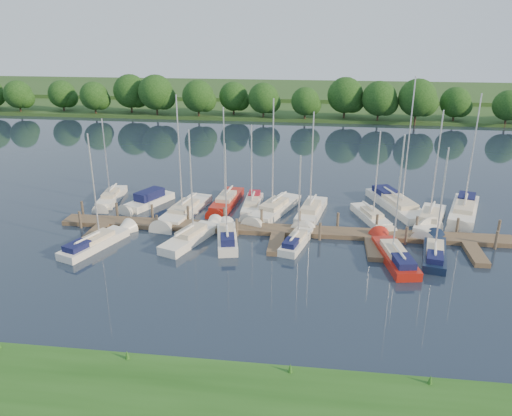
# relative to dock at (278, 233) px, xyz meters

# --- Properties ---
(ground) EXTENTS (260.00, 260.00, 0.00)m
(ground) POSITION_rel_dock_xyz_m (0.00, -7.31, -0.20)
(ground) COLOR #1A2434
(ground) RESTS_ON ground
(dock) EXTENTS (40.00, 6.00, 0.40)m
(dock) POSITION_rel_dock_xyz_m (0.00, 0.00, 0.00)
(dock) COLOR #503C2D
(dock) RESTS_ON ground
(mooring_pilings) EXTENTS (38.24, 2.84, 2.00)m
(mooring_pilings) POSITION_rel_dock_xyz_m (0.00, 1.13, 0.40)
(mooring_pilings) COLOR #473D33
(mooring_pilings) RESTS_ON ground
(far_shore) EXTENTS (180.00, 30.00, 0.60)m
(far_shore) POSITION_rel_dock_xyz_m (0.00, 67.69, 0.10)
(far_shore) COLOR #24461B
(far_shore) RESTS_ON ground
(distant_hill) EXTENTS (220.00, 40.00, 1.40)m
(distant_hill) POSITION_rel_dock_xyz_m (0.00, 92.69, 0.50)
(distant_hill) COLOR #375826
(distant_hill) RESTS_ON ground
(treeline) EXTENTS (145.85, 9.26, 8.25)m
(treeline) POSITION_rel_dock_xyz_m (4.61, 55.11, 3.95)
(treeline) COLOR #38281C
(treeline) RESTS_ON ground
(sailboat_n_0) EXTENTS (2.26, 7.07, 9.09)m
(sailboat_n_0) POSITION_rel_dock_xyz_m (-18.12, 6.66, 0.08)
(sailboat_n_0) COLOR white
(sailboat_n_0) RESTS_ON ground
(motorboat) EXTENTS (4.03, 6.42, 1.91)m
(motorboat) POSITION_rel_dock_xyz_m (-13.84, 5.96, 0.18)
(motorboat) COLOR white
(motorboat) RESTS_ON ground
(sailboat_n_2) EXTENTS (3.66, 9.62, 11.97)m
(sailboat_n_2) POSITION_rel_dock_xyz_m (-9.57, 3.75, 0.07)
(sailboat_n_2) COLOR white
(sailboat_n_2) RESTS_ON ground
(sailboat_n_3) EXTENTS (2.51, 8.21, 10.40)m
(sailboat_n_3) POSITION_rel_dock_xyz_m (-5.97, 7.05, 0.07)
(sailboat_n_3) COLOR #9F190E
(sailboat_n_3) RESTS_ON ground
(sailboat_n_4) EXTENTS (1.73, 6.91, 8.90)m
(sailboat_n_4) POSITION_rel_dock_xyz_m (-3.18, 6.33, 0.11)
(sailboat_n_4) COLOR white
(sailboat_n_4) RESTS_ON ground
(sailboat_n_5) EXTENTS (4.72, 9.07, 11.60)m
(sailboat_n_5) POSITION_rel_dock_xyz_m (-0.93, 5.27, 0.08)
(sailboat_n_5) COLOR white
(sailboat_n_5) RESTS_ON ground
(sailboat_n_6) EXTENTS (3.14, 8.27, 10.57)m
(sailboat_n_6) POSITION_rel_dock_xyz_m (2.68, 4.93, 0.08)
(sailboat_n_6) COLOR white
(sailboat_n_6) RESTS_ON ground
(sailboat_n_7) EXTENTS (3.53, 6.92, 8.94)m
(sailboat_n_7) POSITION_rel_dock_xyz_m (8.46, 4.53, 0.07)
(sailboat_n_7) COLOR white
(sailboat_n_7) RESTS_ON ground
(sailboat_n_8) EXTENTS (5.61, 10.72, 13.56)m
(sailboat_n_8) POSITION_rel_dock_xyz_m (11.42, 7.78, 0.13)
(sailboat_n_8) COLOR white
(sailboat_n_8) RESTS_ON ground
(sailboat_n_9) EXTENTS (4.23, 8.62, 11.13)m
(sailboat_n_9) POSITION_rel_dock_xyz_m (13.61, 4.00, 0.09)
(sailboat_n_9) COLOR white
(sailboat_n_9) RESTS_ON ground
(sailboat_n_10) EXTENTS (4.76, 9.61, 12.12)m
(sailboat_n_10) POSITION_rel_dock_xyz_m (17.43, 7.14, 0.12)
(sailboat_n_10) COLOR white
(sailboat_n_10) RESTS_ON ground
(sailboat_s_0) EXTENTS (3.99, 7.69, 9.83)m
(sailboat_s_0) POSITION_rel_dock_xyz_m (-14.87, -4.22, 0.11)
(sailboat_s_0) COLOR white
(sailboat_s_0) RESTS_ON ground
(sailboat_s_1) EXTENTS (3.97, 7.67, 9.99)m
(sailboat_s_1) POSITION_rel_dock_xyz_m (-7.25, -2.15, 0.08)
(sailboat_s_1) COLOR white
(sailboat_s_1) RESTS_ON ground
(sailboat_s_2) EXTENTS (2.76, 6.82, 8.93)m
(sailboat_s_2) POSITION_rel_dock_xyz_m (-4.21, -2.07, 0.14)
(sailboat_s_2) COLOR white
(sailboat_s_2) RESTS_ON ground
(sailboat_s_3) EXTENTS (2.76, 6.21, 8.00)m
(sailboat_s_3) POSITION_rel_dock_xyz_m (1.69, -1.82, 0.11)
(sailboat_s_3) COLOR white
(sailboat_s_3) RESTS_ON ground
(sailboat_s_4) EXTENTS (3.09, 8.17, 10.32)m
(sailboat_s_4) POSITION_rel_dock_xyz_m (9.44, -3.68, 0.12)
(sailboat_s_4) COLOR #9F190E
(sailboat_s_4) RESTS_ON ground
(sailboat_s_5) EXTENTS (2.93, 7.27, 9.18)m
(sailboat_s_5) POSITION_rel_dock_xyz_m (12.72, -2.74, 0.11)
(sailboat_s_5) COLOR #0F1B33
(sailboat_s_5) RESTS_ON ground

